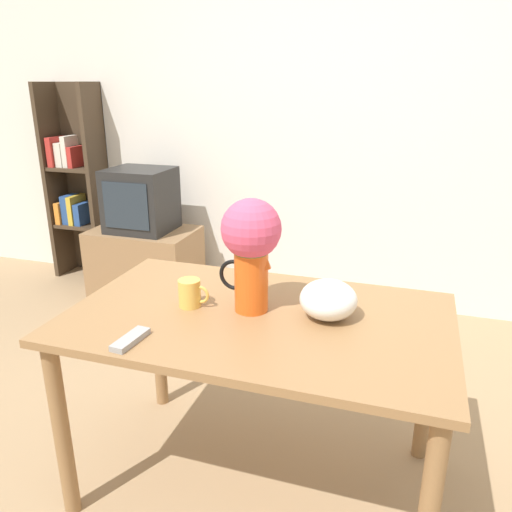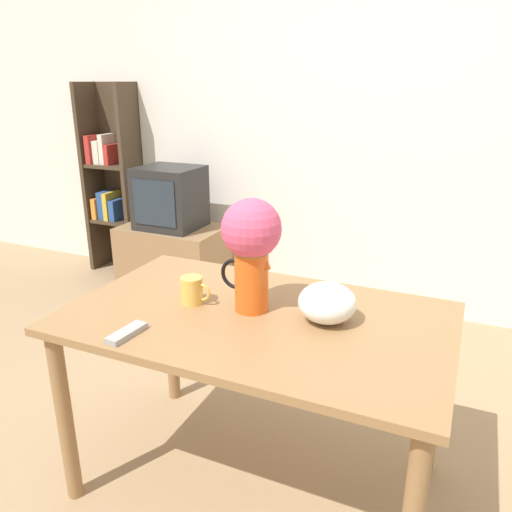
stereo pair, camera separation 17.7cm
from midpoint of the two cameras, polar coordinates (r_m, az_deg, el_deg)
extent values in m
plane|color=#9E7F5B|center=(2.28, -3.63, -23.71)|extent=(12.00, 12.00, 0.00)
cube|color=silver|center=(3.53, 7.75, 15.00)|extent=(8.00, 0.05, 2.60)
cube|color=olive|center=(1.83, -2.59, -7.20)|extent=(1.38, 0.84, 0.03)
cylinder|color=olive|center=(2.06, -23.80, -17.93)|extent=(0.06, 0.06, 0.72)
cylinder|color=olive|center=(2.54, -13.11, -9.25)|extent=(0.06, 0.06, 0.72)
cylinder|color=olive|center=(2.23, 16.81, -13.87)|extent=(0.06, 0.06, 0.72)
cylinder|color=#E05619|center=(1.81, -3.35, -2.81)|extent=(0.12, 0.12, 0.24)
cone|color=#E05619|center=(1.76, -1.81, -0.53)|extent=(0.04, 0.04, 0.06)
torus|color=black|center=(1.83, -5.25, -2.23)|extent=(0.12, 0.01, 0.12)
sphere|color=#3D7033|center=(1.76, -3.44, 1.90)|extent=(0.16, 0.16, 0.16)
sphere|color=#DB4C70|center=(1.75, -3.47, 3.08)|extent=(0.22, 0.22, 0.22)
cylinder|color=gold|center=(1.89, -10.28, -4.24)|extent=(0.08, 0.08, 0.11)
torus|color=gold|center=(1.87, -9.10, -4.42)|extent=(0.07, 0.01, 0.07)
ellipsoid|color=white|center=(1.78, 5.45, -5.04)|extent=(0.21, 0.21, 0.14)
cube|color=#999999|center=(1.71, -17.11, -9.18)|extent=(0.06, 0.16, 0.02)
cube|color=#8E6B47|center=(3.83, -13.78, -0.94)|extent=(0.75, 0.49, 0.54)
cube|color=black|center=(3.69, -14.38, 6.22)|extent=(0.44, 0.39, 0.44)
cube|color=#232D38|center=(3.53, -16.09, 5.48)|extent=(0.34, 0.01, 0.32)
cube|color=#423323|center=(4.47, -23.02, 7.76)|extent=(0.04, 0.26, 1.56)
cube|color=#423323|center=(4.21, -18.69, 7.65)|extent=(0.04, 0.26, 1.56)
cube|color=#423323|center=(4.43, -19.92, 8.06)|extent=(0.45, 0.01, 1.56)
cube|color=#423323|center=(4.41, -20.40, 3.36)|extent=(0.38, 0.24, 0.03)
cube|color=orange|center=(4.47, -22.09, 4.71)|extent=(0.05, 0.21, 0.18)
cube|color=#284C8E|center=(4.43, -21.54, 5.02)|extent=(0.06, 0.17, 0.23)
cube|color=gold|center=(4.39, -20.90, 4.99)|extent=(0.04, 0.20, 0.23)
cube|color=#284C8E|center=(4.36, -20.26, 4.58)|extent=(0.05, 0.19, 0.17)
cube|color=#423323|center=(4.32, -21.12, 9.33)|extent=(0.38, 0.24, 0.03)
cube|color=#B72D28|center=(4.39, -22.89, 10.96)|extent=(0.05, 0.21, 0.23)
cube|color=silver|center=(4.35, -22.24, 10.70)|extent=(0.06, 0.16, 0.19)
cube|color=silver|center=(4.31, -21.64, 11.06)|extent=(0.04, 0.16, 0.24)
cube|color=#B72D28|center=(4.28, -21.01, 10.55)|extent=(0.04, 0.18, 0.16)
camera|label=1|loc=(0.09, -92.86, -1.00)|focal=35.00mm
camera|label=2|loc=(0.09, 87.14, 1.00)|focal=35.00mm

